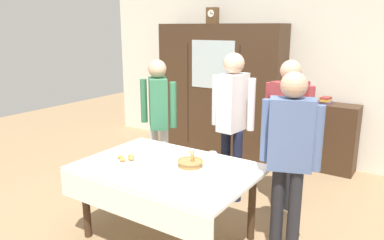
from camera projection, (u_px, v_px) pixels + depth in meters
name	position (u px, v px, depth m)	size (l,w,h in m)	color
ground_plane	(181.00, 228.00, 3.71)	(12.00, 12.00, 0.00)	#997A56
back_wall	(282.00, 68.00, 5.53)	(6.40, 0.10, 2.70)	silver
dining_table	(166.00, 177.00, 3.37)	(1.60, 1.10, 0.72)	#3D2819
wall_cabinet	(219.00, 89.00, 5.86)	(2.04, 0.46, 2.00)	#3D2819
mantel_clock	(213.00, 15.00, 5.66)	(0.18, 0.11, 0.24)	brown
bookshelf_low	(322.00, 137.00, 5.16)	(0.91, 0.35, 0.94)	#3D2819
book_stack	(326.00, 100.00, 5.04)	(0.15, 0.20, 0.09)	#664C7A
tea_cup_far_left	(213.00, 156.00, 3.58)	(0.13, 0.13, 0.06)	white
tea_cup_mid_left	(194.00, 188.00, 2.85)	(0.13, 0.13, 0.06)	white
tea_cup_center	(150.00, 179.00, 3.02)	(0.13, 0.13, 0.06)	white
tea_cup_far_right	(145.00, 150.00, 3.75)	(0.13, 0.13, 0.06)	white
bread_basket	(190.00, 163.00, 3.37)	(0.24, 0.24, 0.16)	#9E7542
pastry_plate	(126.00, 159.00, 3.51)	(0.28, 0.28, 0.05)	white
spoon_near_left	(162.00, 158.00, 3.59)	(0.12, 0.02, 0.01)	silver
spoon_near_right	(104.00, 169.00, 3.29)	(0.12, 0.02, 0.01)	silver
person_behind_table_left	(290.00, 148.00, 3.08)	(0.52, 0.31, 1.61)	#232328
person_behind_table_right	(158.00, 113.00, 4.41)	(0.52, 0.40, 1.59)	silver
person_beside_shelf	(288.00, 121.00, 3.90)	(0.52, 0.41, 1.63)	#232328
person_near_right_end	(233.00, 113.00, 4.10)	(0.52, 0.38, 1.69)	#191E38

